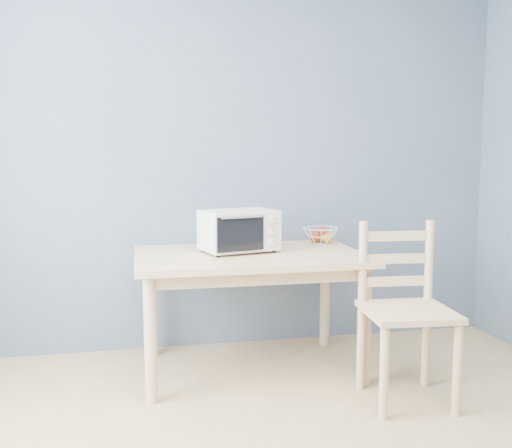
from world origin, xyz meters
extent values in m
cube|color=slate|center=(0.00, 2.25, 1.30)|extent=(4.00, 0.01, 2.60)
cube|color=#D9B882|center=(0.08, 1.70, 0.73)|extent=(1.40, 0.90, 0.04)
cylinder|color=#D9B882|center=(-0.54, 1.33, 0.35)|extent=(0.07, 0.07, 0.71)
cylinder|color=#D9B882|center=(0.70, 1.33, 0.35)|extent=(0.07, 0.07, 0.71)
cylinder|color=#D9B882|center=(-0.54, 2.07, 0.35)|extent=(0.07, 0.07, 0.71)
cylinder|color=#D9B882|center=(0.70, 2.07, 0.35)|extent=(0.07, 0.07, 0.71)
cube|color=beige|center=(0.02, 1.76, 0.89)|extent=(0.51, 0.41, 0.25)
cube|color=black|center=(-0.04, 1.74, 0.89)|extent=(0.35, 0.33, 0.19)
cube|color=black|center=(0.00, 1.59, 0.89)|extent=(0.30, 0.09, 0.21)
cylinder|color=silver|center=(0.01, 1.57, 0.99)|extent=(0.26, 0.08, 0.01)
cube|color=beige|center=(0.21, 1.66, 0.89)|extent=(0.12, 0.04, 0.23)
cylinder|color=black|center=(-0.13, 1.60, 0.76)|extent=(0.02, 0.02, 0.01)
cylinder|color=black|center=(0.23, 1.69, 0.76)|extent=(0.02, 0.02, 0.01)
cylinder|color=black|center=(-0.19, 1.82, 0.76)|extent=(0.02, 0.02, 0.01)
cylinder|color=black|center=(0.17, 1.92, 0.76)|extent=(0.02, 0.02, 0.01)
cylinder|color=silver|center=(0.22, 1.64, 0.96)|extent=(0.05, 0.03, 0.04)
cylinder|color=silver|center=(0.22, 1.64, 0.89)|extent=(0.05, 0.03, 0.04)
cylinder|color=silver|center=(0.22, 1.64, 0.82)|extent=(0.05, 0.03, 0.04)
torus|color=white|center=(0.63, 1.98, 0.86)|extent=(0.30, 0.30, 0.01)
torus|color=white|center=(0.63, 1.98, 0.81)|extent=(0.23, 0.23, 0.01)
torus|color=white|center=(0.63, 1.98, 0.76)|extent=(0.14, 0.14, 0.01)
sphere|color=#AC1B16|center=(0.59, 1.98, 0.79)|extent=(0.07, 0.07, 0.07)
sphere|color=orange|center=(0.66, 1.96, 0.79)|extent=(0.07, 0.07, 0.07)
sphere|color=tan|center=(0.63, 2.02, 0.79)|extent=(0.07, 0.07, 0.07)
sphere|color=#AC1B16|center=(0.64, 1.97, 0.84)|extent=(0.07, 0.07, 0.07)
cube|color=#D9B882|center=(0.83, 1.06, 0.51)|extent=(0.50, 0.50, 0.03)
cylinder|color=#D9B882|center=(0.62, 0.88, 0.25)|extent=(0.05, 0.05, 0.49)
cylinder|color=#D9B882|center=(1.01, 0.85, 0.25)|extent=(0.05, 0.05, 0.49)
cylinder|color=#D9B882|center=(0.65, 1.28, 0.25)|extent=(0.05, 0.05, 0.49)
cylinder|color=#D9B882|center=(1.04, 1.24, 0.25)|extent=(0.05, 0.05, 0.49)
cylinder|color=#D9B882|center=(0.65, 1.28, 0.74)|extent=(0.05, 0.05, 0.49)
cylinder|color=#D9B882|center=(1.04, 1.24, 0.74)|extent=(0.05, 0.05, 0.49)
cube|color=#D9B882|center=(0.85, 1.26, 0.63)|extent=(0.39, 0.05, 0.05)
cube|color=#D9B882|center=(0.85, 1.26, 0.76)|extent=(0.39, 0.05, 0.05)
cube|color=#D9B882|center=(0.85, 1.26, 0.90)|extent=(0.39, 0.05, 0.05)
camera|label=1|loc=(-0.59, -1.72, 1.34)|focal=40.00mm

